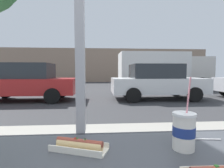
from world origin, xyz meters
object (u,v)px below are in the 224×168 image
hotdog_tray_near (79,145)px  box_truck (163,69)px  parked_car_red (26,82)px  soda_cup_right (184,131)px  parked_car_white (157,81)px

hotdog_tray_near → box_truck: 12.71m
parked_car_red → box_truck: box_truck is taller
soda_cup_right → box_truck: size_ratio=0.05×
box_truck → parked_car_red: bearing=-150.3°
hotdog_tray_near → parked_car_red: 7.91m
soda_cup_right → hotdog_tray_near: soda_cup_right is taller
hotdog_tray_near → soda_cup_right: bearing=-3.2°
soda_cup_right → parked_car_red: (-3.62, 7.28, -0.19)m
hotdog_tray_near → box_truck: size_ratio=0.04×
parked_car_red → box_truck: 9.15m
parked_car_white → hotdog_tray_near: bearing=-111.1°
soda_cup_right → box_truck: (4.31, 11.80, 0.45)m
soda_cup_right → box_truck: bearing=69.9°
soda_cup_right → parked_car_red: parked_car_red is taller
soda_cup_right → parked_car_white: bearing=72.2°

